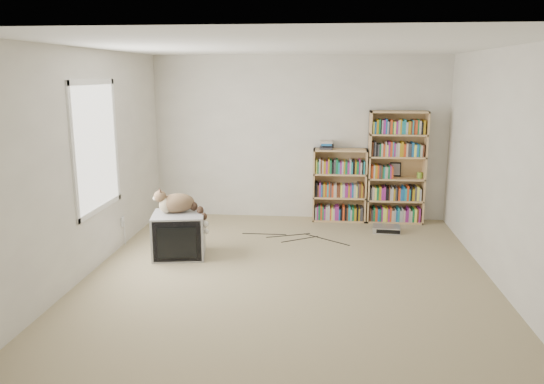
# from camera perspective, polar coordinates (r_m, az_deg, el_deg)

# --- Properties ---
(floor) EXTENTS (4.50, 5.00, 0.01)m
(floor) POSITION_cam_1_polar(r_m,az_deg,el_deg) (6.08, 1.72, -8.83)
(floor) COLOR tan
(floor) RESTS_ON ground
(wall_back) EXTENTS (4.50, 0.02, 2.50)m
(wall_back) POSITION_cam_1_polar(r_m,az_deg,el_deg) (8.21, 2.93, 5.80)
(wall_back) COLOR silver
(wall_back) RESTS_ON floor
(wall_front) EXTENTS (4.50, 0.02, 2.50)m
(wall_front) POSITION_cam_1_polar(r_m,az_deg,el_deg) (3.32, -0.99, -4.44)
(wall_front) COLOR silver
(wall_front) RESTS_ON floor
(wall_left) EXTENTS (0.02, 5.00, 2.50)m
(wall_left) POSITION_cam_1_polar(r_m,az_deg,el_deg) (6.30, -19.12, 3.03)
(wall_left) COLOR silver
(wall_left) RESTS_ON floor
(wall_right) EXTENTS (0.02, 5.00, 2.50)m
(wall_right) POSITION_cam_1_polar(r_m,az_deg,el_deg) (6.04, 23.65, 2.28)
(wall_right) COLOR silver
(wall_right) RESTS_ON floor
(ceiling) EXTENTS (4.50, 5.00, 0.02)m
(ceiling) POSITION_cam_1_polar(r_m,az_deg,el_deg) (5.67, 1.89, 15.42)
(ceiling) COLOR white
(ceiling) RESTS_ON wall_back
(window) EXTENTS (0.02, 1.22, 1.52)m
(window) POSITION_cam_1_polar(r_m,az_deg,el_deg) (6.45, -18.39, 4.65)
(window) COLOR white
(window) RESTS_ON wall_left
(crt_tv) EXTENTS (0.71, 0.66, 0.54)m
(crt_tv) POSITION_cam_1_polar(r_m,az_deg,el_deg) (6.69, -9.96, -4.55)
(crt_tv) COLOR gray
(crt_tv) RESTS_ON floor
(cat) EXTENTS (0.72, 0.44, 0.52)m
(cat) POSITION_cam_1_polar(r_m,az_deg,el_deg) (6.63, -9.73, -1.47)
(cat) COLOR #3A2517
(cat) RESTS_ON crt_tv
(bookcase_tall) EXTENTS (0.84, 0.30, 1.69)m
(bookcase_tall) POSITION_cam_1_polar(r_m,az_deg,el_deg) (8.21, 13.21, 2.34)
(bookcase_tall) COLOR tan
(bookcase_tall) RESTS_ON floor
(bookcase_short) EXTENTS (0.81, 0.30, 1.11)m
(bookcase_short) POSITION_cam_1_polar(r_m,az_deg,el_deg) (8.19, 7.25, 0.45)
(bookcase_short) COLOR tan
(bookcase_short) RESTS_ON floor
(book_stack) EXTENTS (0.22, 0.28, 0.12)m
(book_stack) POSITION_cam_1_polar(r_m,az_deg,el_deg) (8.09, 5.97, 5.08)
(book_stack) COLOR #D2431C
(book_stack) RESTS_ON bookcase_short
(green_mug) EXTENTS (0.08, 0.08, 0.09)m
(green_mug) POSITION_cam_1_polar(r_m,az_deg,el_deg) (8.26, 15.59, 1.77)
(green_mug) COLOR #76AD31
(green_mug) RESTS_ON bookcase_tall
(framed_print) EXTENTS (0.16, 0.05, 0.22)m
(framed_print) POSITION_cam_1_polar(r_m,az_deg,el_deg) (8.29, 13.14, 2.39)
(framed_print) COLOR black
(framed_print) RESTS_ON bookcase_tall
(dvd_player) EXTENTS (0.40, 0.30, 0.09)m
(dvd_player) POSITION_cam_1_polar(r_m,az_deg,el_deg) (7.79, 12.19, -3.91)
(dvd_player) COLOR #B2B2B7
(dvd_player) RESTS_ON floor
(wall_outlet) EXTENTS (0.01, 0.08, 0.13)m
(wall_outlet) POSITION_cam_1_polar(r_m,az_deg,el_deg) (7.25, -15.76, -3.08)
(wall_outlet) COLOR silver
(wall_outlet) RESTS_ON wall_left
(floor_cables) EXTENTS (1.20, 0.70, 0.01)m
(floor_cables) POSITION_cam_1_polar(r_m,az_deg,el_deg) (7.28, 3.68, -5.15)
(floor_cables) COLOR black
(floor_cables) RESTS_ON floor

